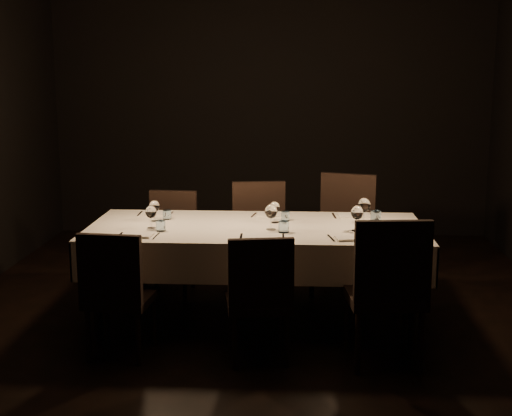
# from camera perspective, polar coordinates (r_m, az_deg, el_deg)

# --- Properties ---
(room) EXTENTS (5.01, 6.01, 3.01)m
(room) POSITION_cam_1_polar(r_m,az_deg,el_deg) (5.26, 0.00, 6.41)
(room) COLOR black
(room) RESTS_ON ground
(dining_table) EXTENTS (2.52, 1.12, 0.76)m
(dining_table) POSITION_cam_1_polar(r_m,az_deg,el_deg) (5.39, 0.00, -2.22)
(dining_table) COLOR black
(dining_table) RESTS_ON ground
(chair_near_left) EXTENTS (0.47, 0.47, 0.89)m
(chair_near_left) POSITION_cam_1_polar(r_m,az_deg,el_deg) (4.85, -11.14, -6.34)
(chair_near_left) COLOR black
(chair_near_left) RESTS_ON ground
(place_setting_near_left) EXTENTS (0.31, 0.40, 0.17)m
(place_setting_near_left) POSITION_cam_1_polar(r_m,az_deg,el_deg) (5.25, -8.54, -1.13)
(place_setting_near_left) COLOR silver
(place_setting_near_left) RESTS_ON dining_table
(chair_near_center) EXTENTS (0.48, 0.48, 0.88)m
(chair_near_center) POSITION_cam_1_polar(r_m,az_deg,el_deg) (4.69, 0.27, -6.79)
(chair_near_center) COLOR black
(chair_near_center) RESTS_ON ground
(place_setting_near_center) EXTENTS (0.35, 0.41, 0.19)m
(place_setting_near_center) POSITION_cam_1_polar(r_m,az_deg,el_deg) (5.14, 1.24, -1.18)
(place_setting_near_center) COLOR silver
(place_setting_near_center) RESTS_ON dining_table
(chair_near_right) EXTENTS (0.53, 0.53, 1.01)m
(chair_near_right) POSITION_cam_1_polar(r_m,az_deg,el_deg) (4.70, 10.47, -6.15)
(chair_near_right) COLOR black
(chair_near_right) RESTS_ON ground
(place_setting_near_right) EXTENTS (0.36, 0.41, 0.19)m
(place_setting_near_right) POSITION_cam_1_polar(r_m,az_deg,el_deg) (5.16, 8.22, -1.26)
(place_setting_near_right) COLOR silver
(place_setting_near_right) RESTS_ON dining_table
(chair_far_left) EXTENTS (0.45, 0.45, 0.87)m
(chair_far_left) POSITION_cam_1_polar(r_m,az_deg,el_deg) (6.27, -6.80, -2.25)
(chair_far_left) COLOR black
(chair_far_left) RESTS_ON ground
(place_setting_far_left) EXTENTS (0.30, 0.39, 0.17)m
(place_setting_far_left) POSITION_cam_1_polar(r_m,az_deg,el_deg) (5.67, -7.88, -0.21)
(place_setting_far_left) COLOR silver
(place_setting_far_left) RESTS_ON dining_table
(chair_far_center) EXTENTS (0.52, 0.52, 0.96)m
(chair_far_center) POSITION_cam_1_polar(r_m,az_deg,el_deg) (6.15, 0.31, -2.03)
(chair_far_center) COLOR black
(chair_far_center) RESTS_ON ground
(place_setting_far_center) EXTENTS (0.31, 0.39, 0.17)m
(place_setting_far_center) POSITION_cam_1_polar(r_m,az_deg,el_deg) (5.57, 1.57, -0.32)
(place_setting_far_center) COLOR silver
(place_setting_far_center) RESTS_ON dining_table
(chair_far_right) EXTENTS (0.61, 0.61, 1.02)m
(chair_far_right) POSITION_cam_1_polar(r_m,az_deg,el_deg) (6.25, 7.08, -1.64)
(chair_far_right) COLOR black
(chair_far_right) RESTS_ON ground
(place_setting_far_right) EXTENTS (0.37, 0.42, 0.20)m
(place_setting_far_right) POSITION_cam_1_polar(r_m,az_deg,el_deg) (5.59, 8.60, -0.25)
(place_setting_far_right) COLOR silver
(place_setting_far_right) RESTS_ON dining_table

